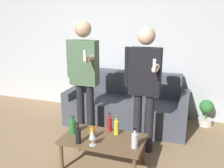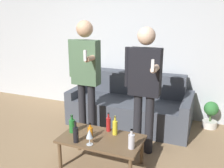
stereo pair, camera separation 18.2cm
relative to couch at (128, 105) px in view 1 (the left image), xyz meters
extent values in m
cube|color=silver|center=(-0.29, 0.52, 1.04)|extent=(8.00, 0.06, 2.70)
cube|color=#474C56|center=(0.00, -0.19, -0.08)|extent=(1.74, 0.67, 0.44)
cube|color=#474C56|center=(0.00, 0.28, 0.12)|extent=(1.74, 0.26, 0.85)
cube|color=#474C56|center=(-0.94, -0.06, -0.01)|extent=(0.14, 0.94, 0.58)
cube|color=#474C56|center=(0.94, -0.06, -0.01)|extent=(0.14, 0.94, 0.58)
cube|color=brown|center=(0.07, -1.39, 0.06)|extent=(1.00, 0.57, 0.03)
cylinder|color=brown|center=(-0.38, -1.62, -0.13)|extent=(0.04, 0.04, 0.35)
cylinder|color=brown|center=(-0.38, -1.16, -0.13)|extent=(0.04, 0.04, 0.35)
cylinder|color=brown|center=(0.52, -1.16, -0.13)|extent=(0.04, 0.04, 0.35)
cylinder|color=#23752D|center=(-0.34, -1.39, 0.16)|extent=(0.08, 0.08, 0.17)
cylinder|color=#23752D|center=(-0.34, -1.39, 0.28)|extent=(0.03, 0.03, 0.07)
cylinder|color=black|center=(-0.34, -1.39, 0.31)|extent=(0.03, 0.03, 0.01)
cylinder|color=yellow|center=(0.19, -1.24, 0.17)|extent=(0.06, 0.06, 0.18)
cylinder|color=yellow|center=(0.19, -1.24, 0.29)|extent=(0.02, 0.02, 0.07)
cylinder|color=black|center=(0.19, -1.24, 0.32)|extent=(0.03, 0.03, 0.01)
cylinder|color=orange|center=(-0.05, -1.44, 0.15)|extent=(0.06, 0.06, 0.14)
cylinder|color=orange|center=(-0.05, -1.44, 0.24)|extent=(0.02, 0.02, 0.05)
cylinder|color=black|center=(-0.05, -1.44, 0.26)|extent=(0.03, 0.03, 0.01)
cylinder|color=#B21E1E|center=(0.08, -1.18, 0.17)|extent=(0.06, 0.06, 0.18)
cylinder|color=#B21E1E|center=(0.08, -1.18, 0.29)|extent=(0.02, 0.02, 0.07)
cylinder|color=black|center=(0.08, -1.18, 0.32)|extent=(0.03, 0.03, 0.01)
cylinder|color=black|center=(-0.16, -1.60, 0.17)|extent=(0.06, 0.06, 0.19)
cylinder|color=black|center=(-0.16, -1.60, 0.30)|extent=(0.02, 0.02, 0.07)
cylinder|color=black|center=(-0.16, -1.60, 0.33)|extent=(0.03, 0.03, 0.01)
cylinder|color=silver|center=(0.48, -1.49, 0.16)|extent=(0.07, 0.07, 0.17)
cylinder|color=silver|center=(0.48, -1.49, 0.28)|extent=(0.03, 0.03, 0.06)
cylinder|color=black|center=(0.48, -1.49, 0.30)|extent=(0.03, 0.03, 0.01)
cylinder|color=silver|center=(0.01, -1.59, 0.08)|extent=(0.08, 0.08, 0.01)
cylinder|color=silver|center=(0.01, -1.59, 0.12)|extent=(0.01, 0.01, 0.08)
cone|color=silver|center=(0.01, -1.59, 0.22)|extent=(0.08, 0.08, 0.11)
cylinder|color=#232328|center=(-0.53, -0.77, 0.12)|extent=(0.11, 0.11, 0.85)
cylinder|color=#232328|center=(-0.37, -0.77, 0.12)|extent=(0.11, 0.11, 0.85)
cube|color=#4C6B4C|center=(-0.45, -0.77, 0.87)|extent=(0.40, 0.18, 0.64)
sphere|color=tan|center=(-0.45, -0.77, 1.34)|extent=(0.23, 0.23, 0.23)
cylinder|color=#4C6B4C|center=(-0.69, -0.77, 0.91)|extent=(0.07, 0.07, 0.54)
cylinder|color=tan|center=(-0.29, -0.91, 0.96)|extent=(0.07, 0.28, 0.07)
cube|color=white|center=(-0.29, -1.08, 1.02)|extent=(0.03, 0.03, 0.14)
cylinder|color=#232328|center=(0.37, -0.86, 0.10)|extent=(0.11, 0.11, 0.82)
cylinder|color=#232328|center=(0.53, -0.86, 0.10)|extent=(0.11, 0.11, 0.82)
cube|color=black|center=(0.45, -0.86, 0.82)|extent=(0.40, 0.18, 0.61)
sphere|color=beige|center=(0.45, -0.86, 1.27)|extent=(0.23, 0.23, 0.23)
cylinder|color=black|center=(0.21, -0.86, 0.87)|extent=(0.07, 0.07, 0.52)
cylinder|color=beige|center=(0.61, -0.99, 0.91)|extent=(0.07, 0.27, 0.07)
cube|color=white|center=(0.61, -1.16, 0.97)|extent=(0.03, 0.03, 0.14)
cylinder|color=silver|center=(1.29, 0.30, -0.25)|extent=(0.24, 0.24, 0.11)
cylinder|color=#476B38|center=(1.29, 0.30, -0.12)|extent=(0.03, 0.03, 0.14)
sphere|color=#337A38|center=(1.29, 0.30, 0.03)|extent=(0.23, 0.23, 0.23)
camera|label=1|loc=(1.05, -3.95, 1.53)|focal=40.00mm
camera|label=2|loc=(1.23, -3.89, 1.53)|focal=40.00mm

